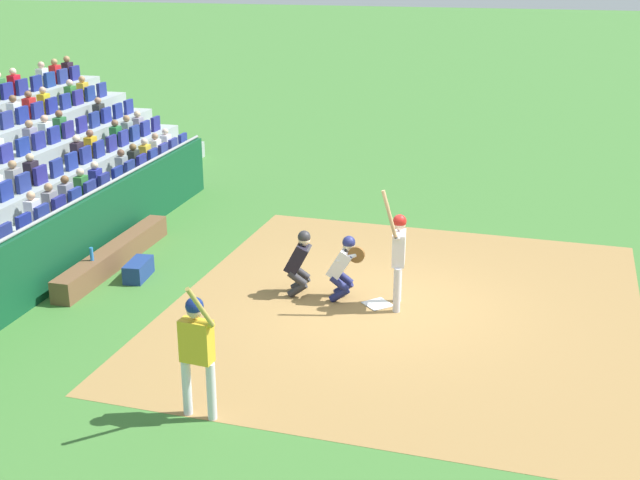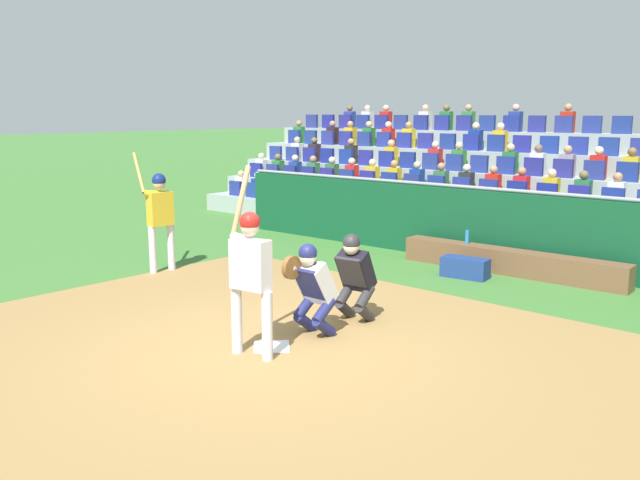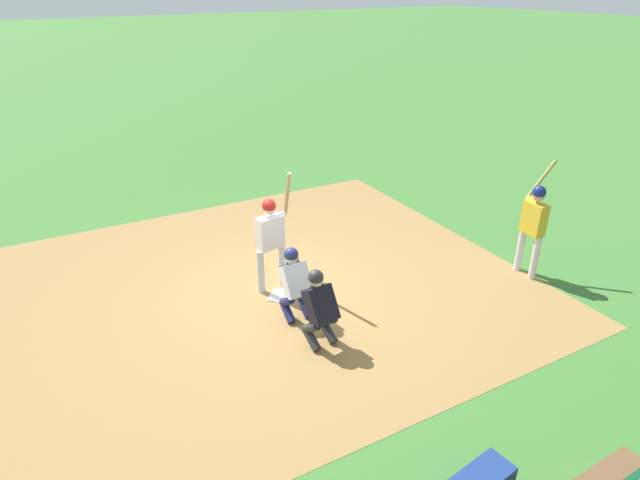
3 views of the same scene
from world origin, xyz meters
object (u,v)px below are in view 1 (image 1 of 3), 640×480
object	(u,v)px
home_plate_marker	(378,304)
catcher_crouching	(344,264)
dugout_bench	(114,256)
equipment_duffel_bag	(138,270)
water_bottle_on_bench	(92,254)
home_plate_umpire	(300,259)
on_deck_batter	(197,344)
batter_at_plate	(398,250)

from	to	relation	value
home_plate_marker	catcher_crouching	distance (m)	0.95
dugout_bench	equipment_duffel_bag	world-z (taller)	dugout_bench
home_plate_marker	dugout_bench	world-z (taller)	dugout_bench
catcher_crouching	water_bottle_on_bench	world-z (taller)	catcher_crouching
water_bottle_on_bench	equipment_duffel_bag	distance (m)	0.94
home_plate_umpire	dugout_bench	distance (m)	4.10
dugout_bench	home_plate_umpire	bearing A→B (deg)	83.94
water_bottle_on_bench	dugout_bench	bearing A→B (deg)	-179.64
on_deck_batter	home_plate_umpire	bearing A→B (deg)	178.28
home_plate_umpire	equipment_duffel_bag	xyz separation A→B (m)	(0.05, -3.28, -0.52)
home_plate_marker	catcher_crouching	xyz separation A→B (m)	(-0.09, -0.66, 0.69)
home_plate_marker	catcher_crouching	bearing A→B (deg)	-97.71
home_plate_umpire	water_bottle_on_bench	world-z (taller)	home_plate_umpire
equipment_duffel_bag	on_deck_batter	distance (m)	5.54
batter_at_plate	catcher_crouching	world-z (taller)	batter_at_plate
equipment_duffel_bag	on_deck_batter	bearing A→B (deg)	29.46
batter_at_plate	home_plate_umpire	size ratio (longest dim) A/B	1.77
home_plate_marker	home_plate_umpire	world-z (taller)	home_plate_umpire
home_plate_marker	water_bottle_on_bench	world-z (taller)	water_bottle_on_bench
catcher_crouching	equipment_duffel_bag	size ratio (longest dim) A/B	1.55
on_deck_batter	batter_at_plate	bearing A→B (deg)	155.59
batter_at_plate	catcher_crouching	size ratio (longest dim) A/B	1.79
catcher_crouching	home_plate_umpire	distance (m)	0.85
dugout_bench	on_deck_batter	size ratio (longest dim) A/B	1.93
home_plate_marker	batter_at_plate	xyz separation A→B (m)	(-0.01, 0.35, 1.07)
batter_at_plate	water_bottle_on_bench	distance (m)	5.93
home_plate_umpire	batter_at_plate	bearing A→B (deg)	86.18
home_plate_marker	equipment_duffel_bag	size ratio (longest dim) A/B	0.54
batter_at_plate	on_deck_batter	bearing A→B (deg)	-24.41
dugout_bench	equipment_duffel_bag	bearing A→B (deg)	58.12
water_bottle_on_bench	equipment_duffel_bag	xyz separation A→B (m)	(-0.39, 0.76, -0.39)
home_plate_umpire	dugout_bench	bearing A→B (deg)	-96.06
water_bottle_on_bench	home_plate_umpire	bearing A→B (deg)	96.11
catcher_crouching	batter_at_plate	bearing A→B (deg)	85.35
home_plate_umpire	on_deck_batter	size ratio (longest dim) A/B	0.59
batter_at_plate	water_bottle_on_bench	bearing A→B (deg)	-86.99
home_plate_marker	home_plate_umpire	bearing A→B (deg)	-94.97
on_deck_batter	dugout_bench	bearing A→B (deg)	-141.57
batter_at_plate	home_plate_umpire	bearing A→B (deg)	-93.82
on_deck_batter	water_bottle_on_bench	bearing A→B (deg)	-136.16
catcher_crouching	dugout_bench	world-z (taller)	catcher_crouching
dugout_bench	water_bottle_on_bench	xyz separation A→B (m)	(0.86, 0.01, 0.35)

